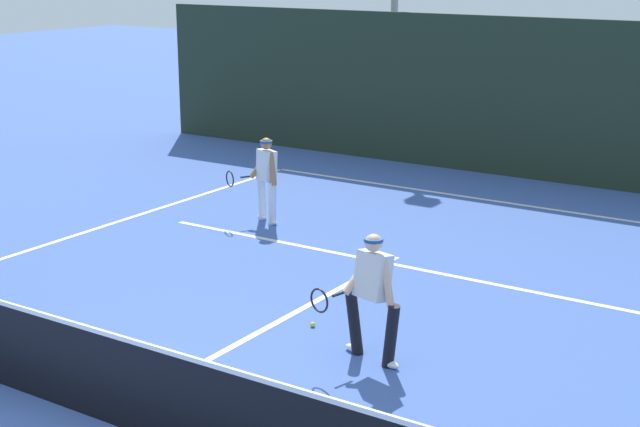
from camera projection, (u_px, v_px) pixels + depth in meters
The scene contains 9 objects.
ground_plane at pixel (99, 419), 9.70m from camera, with size 80.00×80.00×0.00m, color #3E5DA8.
court_line_baseline_far at pixel (499, 202), 18.19m from camera, with size 10.32×0.10×0.01m, color white.
court_line_service at pixel (386, 263), 14.59m from camera, with size 8.42×0.10×0.01m, color white.
court_line_centre at pixel (279, 321), 12.28m from camera, with size 0.10×6.40×0.01m, color white.
tennis_net at pixel (96, 373), 9.56m from camera, with size 11.31×0.09×1.07m.
player_near at pixel (372, 292), 10.90m from camera, with size 0.99×0.86×1.55m.
player_far at pixel (266, 176), 16.63m from camera, with size 0.96×0.81×1.52m.
tennis_ball at pixel (313, 325), 12.09m from camera, with size 0.07×0.07×0.07m, color #D1E033.
back_fence_windscreen at pixel (544, 101), 19.50m from camera, with size 19.90×0.12×3.38m, color #202E21.
Camera 1 is at (6.70, -6.12, 4.63)m, focal length 52.89 mm.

